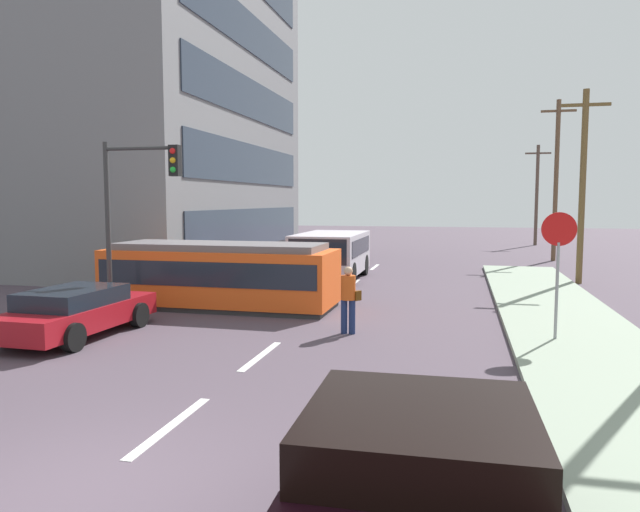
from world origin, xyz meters
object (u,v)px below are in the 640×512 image
at_px(utility_pole_far, 556,178).
at_px(utility_pole_mid, 583,183).
at_px(stop_sign, 558,249).
at_px(pedestrian_crossing, 348,296).
at_px(city_bus, 331,253).
at_px(traffic_light_mast, 136,196).
at_px(utility_pole_distant, 537,193).
at_px(parked_sedan_far, 200,270).
at_px(streetcar_tram, 221,274).
at_px(parked_sedan_mid, 77,311).

bearing_deg(utility_pole_far, utility_pole_mid, -92.40).
distance_m(stop_sign, utility_pole_mid, 11.26).
distance_m(pedestrian_crossing, utility_pole_far, 21.83).
height_order(city_bus, pedestrian_crossing, city_bus).
bearing_deg(stop_sign, traffic_light_mast, 176.22).
height_order(traffic_light_mast, utility_pole_distant, utility_pole_distant).
bearing_deg(stop_sign, parked_sedan_far, 150.50).
relative_size(streetcar_tram, parked_sedan_far, 1.75).
xyz_separation_m(city_bus, parked_sedan_far, (-4.45, -3.18, -0.47)).
xyz_separation_m(parked_sedan_far, utility_pole_distant, (15.12, 25.15, 3.22)).
distance_m(streetcar_tram, utility_pole_far, 21.53).
bearing_deg(traffic_light_mast, utility_pole_distant, 65.39).
xyz_separation_m(city_bus, pedestrian_crossing, (2.57, -9.87, -0.15)).
height_order(pedestrian_crossing, utility_pole_mid, utility_pole_mid).
bearing_deg(utility_pole_distant, utility_pole_far, -92.12).
distance_m(traffic_light_mast, utility_pole_mid, 16.83).
xyz_separation_m(streetcar_tram, utility_pole_mid, (11.79, 8.12, 2.94)).
height_order(streetcar_tram, utility_pole_far, utility_pole_far).
relative_size(stop_sign, utility_pole_mid, 0.38).
height_order(streetcar_tram, traffic_light_mast, traffic_light_mast).
relative_size(streetcar_tram, city_bus, 1.37).
height_order(traffic_light_mast, utility_pole_far, utility_pole_far).
height_order(stop_sign, utility_pole_distant, utility_pole_distant).
bearing_deg(pedestrian_crossing, stop_sign, -0.04).
bearing_deg(pedestrian_crossing, utility_pole_mid, 56.13).
bearing_deg(city_bus, utility_pole_mid, 5.66).
height_order(parked_sedan_mid, utility_pole_mid, utility_pole_mid).
bearing_deg(utility_pole_mid, traffic_light_mast, -143.00).
height_order(streetcar_tram, parked_sedan_far, streetcar_tram).
height_order(streetcar_tram, utility_pole_mid, utility_pole_mid).
distance_m(parked_sedan_mid, parked_sedan_far, 8.54).
relative_size(stop_sign, utility_pole_far, 0.33).
height_order(stop_sign, traffic_light_mast, traffic_light_mast).
bearing_deg(city_bus, parked_sedan_far, -144.46).
height_order(parked_sedan_far, utility_pole_mid, utility_pole_mid).
height_order(parked_sedan_mid, utility_pole_distant, utility_pole_distant).
relative_size(city_bus, utility_pole_mid, 0.69).
distance_m(streetcar_tram, utility_pole_distant, 31.85).
relative_size(streetcar_tram, utility_pole_far, 0.82).
xyz_separation_m(city_bus, stop_sign, (7.37, -9.87, 1.10)).
height_order(pedestrian_crossing, stop_sign, stop_sign).
height_order(pedestrian_crossing, traffic_light_mast, traffic_light_mast).
bearing_deg(city_bus, parked_sedan_mid, -107.78).
distance_m(city_bus, parked_sedan_mid, 12.28).
bearing_deg(city_bus, streetcar_tram, -105.20).
xyz_separation_m(parked_sedan_mid, utility_pole_mid, (13.60, 12.66, 3.34)).
distance_m(city_bus, utility_pole_far, 14.90).
distance_m(parked_sedan_far, traffic_light_mast, 6.64).
xyz_separation_m(city_bus, utility_pole_mid, (9.85, 0.98, 2.86)).
height_order(parked_sedan_far, traffic_light_mast, traffic_light_mast).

